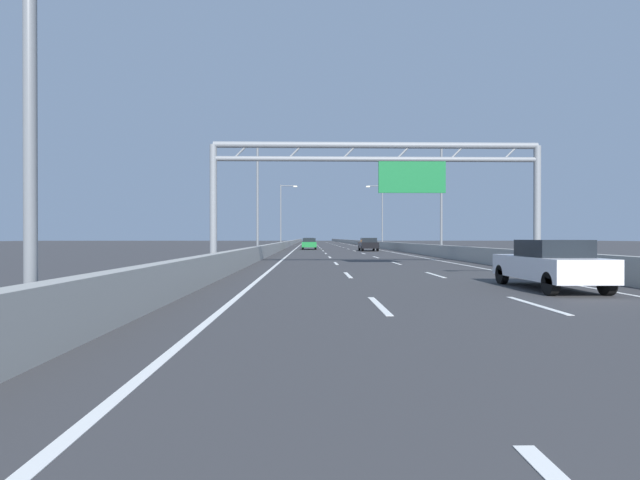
# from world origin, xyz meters

# --- Properties ---
(ground_plane) EXTENTS (260.00, 260.00, 0.00)m
(ground_plane) POSITION_xyz_m (0.00, 100.00, 0.00)
(ground_plane) COLOR #38383A
(lane_dash_left_1) EXTENTS (0.16, 3.00, 0.01)m
(lane_dash_left_1) POSITION_xyz_m (-1.80, 12.50, 0.01)
(lane_dash_left_1) COLOR white
(lane_dash_left_1) RESTS_ON ground_plane
(lane_dash_left_2) EXTENTS (0.16, 3.00, 0.01)m
(lane_dash_left_2) POSITION_xyz_m (-1.80, 21.50, 0.01)
(lane_dash_left_2) COLOR white
(lane_dash_left_2) RESTS_ON ground_plane
(lane_dash_left_3) EXTENTS (0.16, 3.00, 0.01)m
(lane_dash_left_3) POSITION_xyz_m (-1.80, 30.50, 0.01)
(lane_dash_left_3) COLOR white
(lane_dash_left_3) RESTS_ON ground_plane
(lane_dash_left_4) EXTENTS (0.16, 3.00, 0.01)m
(lane_dash_left_4) POSITION_xyz_m (-1.80, 39.50, 0.01)
(lane_dash_left_4) COLOR white
(lane_dash_left_4) RESTS_ON ground_plane
(lane_dash_left_5) EXTENTS (0.16, 3.00, 0.01)m
(lane_dash_left_5) POSITION_xyz_m (-1.80, 48.50, 0.01)
(lane_dash_left_5) COLOR white
(lane_dash_left_5) RESTS_ON ground_plane
(lane_dash_left_6) EXTENTS (0.16, 3.00, 0.01)m
(lane_dash_left_6) POSITION_xyz_m (-1.80, 57.50, 0.01)
(lane_dash_left_6) COLOR white
(lane_dash_left_6) RESTS_ON ground_plane
(lane_dash_left_7) EXTENTS (0.16, 3.00, 0.01)m
(lane_dash_left_7) POSITION_xyz_m (-1.80, 66.50, 0.01)
(lane_dash_left_7) COLOR white
(lane_dash_left_7) RESTS_ON ground_plane
(lane_dash_left_8) EXTENTS (0.16, 3.00, 0.01)m
(lane_dash_left_8) POSITION_xyz_m (-1.80, 75.50, 0.01)
(lane_dash_left_8) COLOR white
(lane_dash_left_8) RESTS_ON ground_plane
(lane_dash_left_9) EXTENTS (0.16, 3.00, 0.01)m
(lane_dash_left_9) POSITION_xyz_m (-1.80, 84.50, 0.01)
(lane_dash_left_9) COLOR white
(lane_dash_left_9) RESTS_ON ground_plane
(lane_dash_left_10) EXTENTS (0.16, 3.00, 0.01)m
(lane_dash_left_10) POSITION_xyz_m (-1.80, 93.50, 0.01)
(lane_dash_left_10) COLOR white
(lane_dash_left_10) RESTS_ON ground_plane
(lane_dash_left_11) EXTENTS (0.16, 3.00, 0.01)m
(lane_dash_left_11) POSITION_xyz_m (-1.80, 102.50, 0.01)
(lane_dash_left_11) COLOR white
(lane_dash_left_11) RESTS_ON ground_plane
(lane_dash_left_12) EXTENTS (0.16, 3.00, 0.01)m
(lane_dash_left_12) POSITION_xyz_m (-1.80, 111.50, 0.01)
(lane_dash_left_12) COLOR white
(lane_dash_left_12) RESTS_ON ground_plane
(lane_dash_left_13) EXTENTS (0.16, 3.00, 0.01)m
(lane_dash_left_13) POSITION_xyz_m (-1.80, 120.50, 0.01)
(lane_dash_left_13) COLOR white
(lane_dash_left_13) RESTS_ON ground_plane
(lane_dash_left_14) EXTENTS (0.16, 3.00, 0.01)m
(lane_dash_left_14) POSITION_xyz_m (-1.80, 129.50, 0.01)
(lane_dash_left_14) COLOR white
(lane_dash_left_14) RESTS_ON ground_plane
(lane_dash_left_15) EXTENTS (0.16, 3.00, 0.01)m
(lane_dash_left_15) POSITION_xyz_m (-1.80, 138.50, 0.01)
(lane_dash_left_15) COLOR white
(lane_dash_left_15) RESTS_ON ground_plane
(lane_dash_left_16) EXTENTS (0.16, 3.00, 0.01)m
(lane_dash_left_16) POSITION_xyz_m (-1.80, 147.50, 0.01)
(lane_dash_left_16) COLOR white
(lane_dash_left_16) RESTS_ON ground_plane
(lane_dash_left_17) EXTENTS (0.16, 3.00, 0.01)m
(lane_dash_left_17) POSITION_xyz_m (-1.80, 156.50, 0.01)
(lane_dash_left_17) COLOR white
(lane_dash_left_17) RESTS_ON ground_plane
(lane_dash_right_1) EXTENTS (0.16, 3.00, 0.01)m
(lane_dash_right_1) POSITION_xyz_m (1.80, 12.50, 0.01)
(lane_dash_right_1) COLOR white
(lane_dash_right_1) RESTS_ON ground_plane
(lane_dash_right_2) EXTENTS (0.16, 3.00, 0.01)m
(lane_dash_right_2) POSITION_xyz_m (1.80, 21.50, 0.01)
(lane_dash_right_2) COLOR white
(lane_dash_right_2) RESTS_ON ground_plane
(lane_dash_right_3) EXTENTS (0.16, 3.00, 0.01)m
(lane_dash_right_3) POSITION_xyz_m (1.80, 30.50, 0.01)
(lane_dash_right_3) COLOR white
(lane_dash_right_3) RESTS_ON ground_plane
(lane_dash_right_4) EXTENTS (0.16, 3.00, 0.01)m
(lane_dash_right_4) POSITION_xyz_m (1.80, 39.50, 0.01)
(lane_dash_right_4) COLOR white
(lane_dash_right_4) RESTS_ON ground_plane
(lane_dash_right_5) EXTENTS (0.16, 3.00, 0.01)m
(lane_dash_right_5) POSITION_xyz_m (1.80, 48.50, 0.01)
(lane_dash_right_5) COLOR white
(lane_dash_right_5) RESTS_ON ground_plane
(lane_dash_right_6) EXTENTS (0.16, 3.00, 0.01)m
(lane_dash_right_6) POSITION_xyz_m (1.80, 57.50, 0.01)
(lane_dash_right_6) COLOR white
(lane_dash_right_6) RESTS_ON ground_plane
(lane_dash_right_7) EXTENTS (0.16, 3.00, 0.01)m
(lane_dash_right_7) POSITION_xyz_m (1.80, 66.50, 0.01)
(lane_dash_right_7) COLOR white
(lane_dash_right_7) RESTS_ON ground_plane
(lane_dash_right_8) EXTENTS (0.16, 3.00, 0.01)m
(lane_dash_right_8) POSITION_xyz_m (1.80, 75.50, 0.01)
(lane_dash_right_8) COLOR white
(lane_dash_right_8) RESTS_ON ground_plane
(lane_dash_right_9) EXTENTS (0.16, 3.00, 0.01)m
(lane_dash_right_9) POSITION_xyz_m (1.80, 84.50, 0.01)
(lane_dash_right_9) COLOR white
(lane_dash_right_9) RESTS_ON ground_plane
(lane_dash_right_10) EXTENTS (0.16, 3.00, 0.01)m
(lane_dash_right_10) POSITION_xyz_m (1.80, 93.50, 0.01)
(lane_dash_right_10) COLOR white
(lane_dash_right_10) RESTS_ON ground_plane
(lane_dash_right_11) EXTENTS (0.16, 3.00, 0.01)m
(lane_dash_right_11) POSITION_xyz_m (1.80, 102.50, 0.01)
(lane_dash_right_11) COLOR white
(lane_dash_right_11) RESTS_ON ground_plane
(lane_dash_right_12) EXTENTS (0.16, 3.00, 0.01)m
(lane_dash_right_12) POSITION_xyz_m (1.80, 111.50, 0.01)
(lane_dash_right_12) COLOR white
(lane_dash_right_12) RESTS_ON ground_plane
(lane_dash_right_13) EXTENTS (0.16, 3.00, 0.01)m
(lane_dash_right_13) POSITION_xyz_m (1.80, 120.50, 0.01)
(lane_dash_right_13) COLOR white
(lane_dash_right_13) RESTS_ON ground_plane
(lane_dash_right_14) EXTENTS (0.16, 3.00, 0.01)m
(lane_dash_right_14) POSITION_xyz_m (1.80, 129.50, 0.01)
(lane_dash_right_14) COLOR white
(lane_dash_right_14) RESTS_ON ground_plane
(lane_dash_right_15) EXTENTS (0.16, 3.00, 0.01)m
(lane_dash_right_15) POSITION_xyz_m (1.80, 138.50, 0.01)
(lane_dash_right_15) COLOR white
(lane_dash_right_15) RESTS_ON ground_plane
(lane_dash_right_16) EXTENTS (0.16, 3.00, 0.01)m
(lane_dash_right_16) POSITION_xyz_m (1.80, 147.50, 0.01)
(lane_dash_right_16) COLOR white
(lane_dash_right_16) RESTS_ON ground_plane
(lane_dash_right_17) EXTENTS (0.16, 3.00, 0.01)m
(lane_dash_right_17) POSITION_xyz_m (1.80, 156.50, 0.01)
(lane_dash_right_17) COLOR white
(lane_dash_right_17) RESTS_ON ground_plane
(edge_line_left) EXTENTS (0.16, 176.00, 0.01)m
(edge_line_left) POSITION_xyz_m (-5.25, 88.00, 0.01)
(edge_line_left) COLOR white
(edge_line_left) RESTS_ON ground_plane
(edge_line_right) EXTENTS (0.16, 176.00, 0.01)m
(edge_line_right) POSITION_xyz_m (5.25, 88.00, 0.01)
(edge_line_right) COLOR white
(edge_line_right) RESTS_ON ground_plane
(barrier_left) EXTENTS (0.45, 220.00, 0.95)m
(barrier_left) POSITION_xyz_m (-6.90, 110.00, 0.47)
(barrier_left) COLOR #9E9E99
(barrier_left) RESTS_ON ground_plane
(barrier_right) EXTENTS (0.45, 220.00, 0.95)m
(barrier_right) POSITION_xyz_m (6.90, 110.00, 0.47)
(barrier_right) COLOR #9E9E99
(barrier_right) RESTS_ON ground_plane
(sign_gantry) EXTENTS (16.74, 0.36, 6.36)m
(sign_gantry) POSITION_xyz_m (0.23, 26.04, 4.86)
(sign_gantry) COLOR gray
(sign_gantry) RESTS_ON ground_plane
(streetlamp_left_mid) EXTENTS (2.58, 0.28, 9.50)m
(streetlamp_left_mid) POSITION_xyz_m (-7.47, 42.28, 5.40)
(streetlamp_left_mid) COLOR slate
(streetlamp_left_mid) RESTS_ON ground_plane
(streetlamp_right_mid) EXTENTS (2.58, 0.28, 9.50)m
(streetlamp_right_mid) POSITION_xyz_m (7.47, 42.28, 5.40)
(streetlamp_right_mid) COLOR slate
(streetlamp_right_mid) RESTS_ON ground_plane
(streetlamp_left_far) EXTENTS (2.58, 0.28, 9.50)m
(streetlamp_left_far) POSITION_xyz_m (-7.47, 75.48, 5.40)
(streetlamp_left_far) COLOR slate
(streetlamp_left_far) RESTS_ON ground_plane
(streetlamp_right_far) EXTENTS (2.58, 0.28, 9.50)m
(streetlamp_right_far) POSITION_xyz_m (7.47, 75.48, 5.40)
(streetlamp_right_far) COLOR slate
(streetlamp_right_far) RESTS_ON ground_plane
(orange_car) EXTENTS (1.80, 4.39, 1.38)m
(orange_car) POSITION_xyz_m (-3.73, 122.75, 0.72)
(orange_car) COLOR orange
(orange_car) RESTS_ON ground_plane
(green_car) EXTENTS (1.83, 4.31, 1.46)m
(green_car) POSITION_xyz_m (-3.41, 64.01, 0.75)
(green_car) COLOR #1E7A38
(green_car) RESTS_ON ground_plane
(black_car) EXTENTS (1.89, 4.39, 1.50)m
(black_car) POSITION_xyz_m (3.36, 57.25, 0.76)
(black_car) COLOR black
(black_car) RESTS_ON ground_plane
(blue_car) EXTENTS (1.84, 4.34, 1.48)m
(blue_car) POSITION_xyz_m (-3.49, 81.43, 0.76)
(blue_car) COLOR #2347AD
(blue_car) RESTS_ON ground_plane
(white_car) EXTENTS (1.75, 4.38, 1.48)m
(white_car) POSITION_xyz_m (3.80, 15.89, 0.76)
(white_car) COLOR silver
(white_car) RESTS_ON ground_plane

